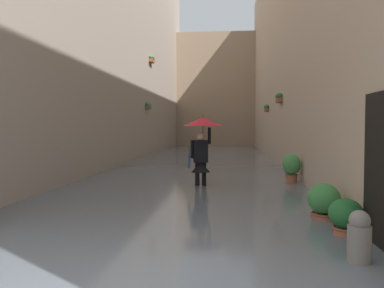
# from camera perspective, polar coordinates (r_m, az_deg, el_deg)

# --- Properties ---
(ground_plane) EXTENTS (72.03, 72.03, 0.00)m
(ground_plane) POSITION_cam_1_polar(r_m,az_deg,el_deg) (17.61, 1.61, -3.13)
(ground_plane) COLOR #605B56
(flood_water) EXTENTS (7.19, 34.81, 0.17)m
(flood_water) POSITION_cam_1_polar(r_m,az_deg,el_deg) (17.60, 1.61, -2.85)
(flood_water) COLOR slate
(flood_water) RESTS_ON ground_plane
(building_facade_left) EXTENTS (2.04, 32.81, 11.85)m
(building_facade_left) POSITION_cam_1_polar(r_m,az_deg,el_deg) (18.20, 15.11, 15.75)
(building_facade_left) COLOR tan
(building_facade_left) RESTS_ON ground_plane
(building_facade_right) EXTENTS (2.04, 32.81, 13.65)m
(building_facade_right) POSITION_cam_1_polar(r_m,az_deg,el_deg) (18.96, -11.45, 18.05)
(building_facade_right) COLOR #A89989
(building_facade_right) RESTS_ON ground_plane
(building_facade_far) EXTENTS (9.99, 1.80, 9.38)m
(building_facade_far) POSITION_cam_1_polar(r_m,az_deg,el_deg) (32.94, 3.48, 7.68)
(building_facade_far) COLOR gray
(building_facade_far) RESTS_ON ground_plane
(person_wading) EXTENTS (1.05, 1.05, 2.05)m
(person_wading) POSITION_cam_1_polar(r_m,az_deg,el_deg) (10.41, 1.44, 0.91)
(person_wading) COLOR #4C4233
(person_wading) RESTS_ON ground_plane
(potted_plant_near_left) EXTENTS (0.49, 0.49, 0.99)m
(potted_plant_near_left) POSITION_cam_1_polar(r_m,az_deg,el_deg) (11.28, 14.24, -3.44)
(potted_plant_near_left) COLOR #9E563D
(potted_plant_near_left) RESTS_ON ground_plane
(potted_plant_far_left) EXTENTS (0.50, 0.50, 0.70)m
(potted_plant_far_left) POSITION_cam_1_polar(r_m,az_deg,el_deg) (6.21, 21.42, -10.16)
(potted_plant_far_left) COLOR #9E563D
(potted_plant_far_left) RESTS_ON ground_plane
(potted_plant_mid_left) EXTENTS (0.55, 0.55, 0.77)m
(potted_plant_mid_left) POSITION_cam_1_polar(r_m,az_deg,el_deg) (7.13, 18.61, -8.24)
(potted_plant_mid_left) COLOR #9E563D
(potted_plant_mid_left) RESTS_ON ground_plane
(mooring_bollard) EXTENTS (0.27, 0.27, 0.78)m
(mooring_bollard) POSITION_cam_1_polar(r_m,az_deg,el_deg) (5.06, 23.11, -13.17)
(mooring_bollard) COLOR slate
(mooring_bollard) RESTS_ON ground_plane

